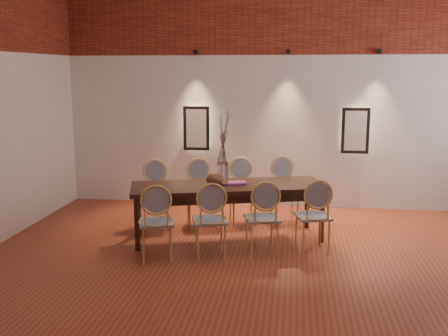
# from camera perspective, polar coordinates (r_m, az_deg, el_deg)

# --- Properties ---
(floor) EXTENTS (7.00, 7.00, 0.02)m
(floor) POSITION_cam_1_polar(r_m,az_deg,el_deg) (5.65, 3.79, -13.10)
(floor) COLOR brown
(floor) RESTS_ON ground
(wall_back) EXTENTS (7.00, 0.10, 4.00)m
(wall_back) POSITION_cam_1_polar(r_m,az_deg,el_deg) (8.72, 5.61, 8.86)
(wall_back) COLOR silver
(wall_back) RESTS_ON ground
(wall_front) EXTENTS (7.00, 0.10, 4.00)m
(wall_front) POSITION_cam_1_polar(r_m,az_deg,el_deg) (1.67, -3.96, 1.68)
(wall_front) COLOR silver
(wall_front) RESTS_ON ground
(brick_band_back) EXTENTS (7.00, 0.02, 1.50)m
(brick_band_back) POSITION_cam_1_polar(r_m,az_deg,el_deg) (8.70, 5.75, 17.09)
(brick_band_back) COLOR maroon
(brick_band_back) RESTS_ON ground
(niche_left) EXTENTS (0.36, 0.06, 0.66)m
(niche_left) POSITION_cam_1_polar(r_m,az_deg,el_deg) (8.82, -2.99, 4.35)
(niche_left) COLOR #FFEAC6
(niche_left) RESTS_ON wall_back
(niche_right) EXTENTS (0.36, 0.06, 0.66)m
(niche_right) POSITION_cam_1_polar(r_m,az_deg,el_deg) (8.72, 14.09, 3.97)
(niche_right) COLOR #FFEAC6
(niche_right) RESTS_ON wall_back
(spot_fixture_left) EXTENTS (0.08, 0.10, 0.08)m
(spot_fixture_left) POSITION_cam_1_polar(r_m,az_deg,el_deg) (8.74, -3.11, 12.50)
(spot_fixture_left) COLOR black
(spot_fixture_left) RESTS_ON wall_back
(spot_fixture_mid) EXTENTS (0.08, 0.10, 0.08)m
(spot_fixture_mid) POSITION_cam_1_polar(r_m,az_deg,el_deg) (8.59, 7.01, 12.47)
(spot_fixture_mid) COLOR black
(spot_fixture_mid) RESTS_ON wall_back
(spot_fixture_right) EXTENTS (0.08, 0.10, 0.08)m
(spot_fixture_right) POSITION_cam_1_polar(r_m,az_deg,el_deg) (8.68, 16.50, 12.10)
(spot_fixture_right) COLOR black
(spot_fixture_right) RESTS_ON wall_back
(dining_table) EXTENTS (2.70, 1.49, 0.75)m
(dining_table) POSITION_cam_1_polar(r_m,az_deg,el_deg) (7.10, 0.44, -4.77)
(dining_table) COLOR #321810
(dining_table) RESTS_ON floor
(chair_near_a) EXTENTS (0.54, 0.54, 0.94)m
(chair_near_a) POSITION_cam_1_polar(r_m,az_deg,el_deg) (6.34, -7.36, -5.86)
(chair_near_a) COLOR tan
(chair_near_a) RESTS_ON floor
(chair_near_b) EXTENTS (0.54, 0.54, 0.94)m
(chair_near_b) POSITION_cam_1_polar(r_m,az_deg,el_deg) (6.38, -1.54, -5.69)
(chair_near_b) COLOR tan
(chair_near_b) RESTS_ON floor
(chair_near_c) EXTENTS (0.54, 0.54, 0.94)m
(chair_near_c) POSITION_cam_1_polar(r_m,az_deg,el_deg) (6.48, 4.16, -5.45)
(chair_near_c) COLOR tan
(chair_near_c) RESTS_ON floor
(chair_near_d) EXTENTS (0.54, 0.54, 0.94)m
(chair_near_d) POSITION_cam_1_polar(r_m,az_deg,el_deg) (6.64, 9.63, -5.18)
(chair_near_d) COLOR tan
(chair_near_d) RESTS_ON floor
(chair_far_a) EXTENTS (0.54, 0.54, 0.94)m
(chair_far_a) POSITION_cam_1_polar(r_m,az_deg,el_deg) (7.68, -7.47, -2.95)
(chair_far_a) COLOR tan
(chair_far_a) RESTS_ON floor
(chair_far_b) EXTENTS (0.54, 0.54, 0.94)m
(chair_far_b) POSITION_cam_1_polar(r_m,az_deg,el_deg) (7.71, -2.68, -2.82)
(chair_far_b) COLOR tan
(chair_far_b) RESTS_ON floor
(chair_far_c) EXTENTS (0.54, 0.54, 0.94)m
(chair_far_c) POSITION_cam_1_polar(r_m,az_deg,el_deg) (7.79, 2.05, -2.67)
(chair_far_c) COLOR tan
(chair_far_c) RESTS_ON floor
(chair_far_d) EXTENTS (0.54, 0.54, 0.94)m
(chair_far_d) POSITION_cam_1_polar(r_m,az_deg,el_deg) (7.93, 6.64, -2.51)
(chair_far_d) COLOR tan
(chair_far_d) RESTS_ON floor
(vase) EXTENTS (0.14, 0.14, 0.30)m
(vase) POSITION_cam_1_polar(r_m,az_deg,el_deg) (6.97, -0.09, -0.63)
(vase) COLOR silver
(vase) RESTS_ON dining_table
(dried_branches) EXTENTS (0.50, 0.50, 0.70)m
(dried_branches) POSITION_cam_1_polar(r_m,az_deg,el_deg) (6.90, -0.09, 3.04)
(dried_branches) COLOR #4A362B
(dried_branches) RESTS_ON vase
(bowl) EXTENTS (0.24, 0.24, 0.18)m
(bowl) POSITION_cam_1_polar(r_m,az_deg,el_deg) (6.92, -0.99, -1.22)
(bowl) COLOR brown
(bowl) RESTS_ON dining_table
(book) EXTENTS (0.30, 0.24, 0.03)m
(book) POSITION_cam_1_polar(r_m,az_deg,el_deg) (7.05, 1.32, -1.63)
(book) COLOR #9B3385
(book) RESTS_ON dining_table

